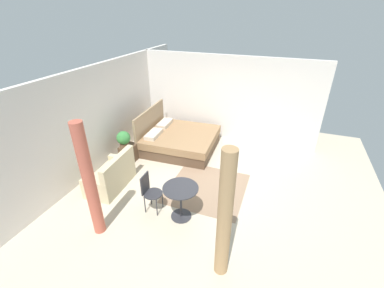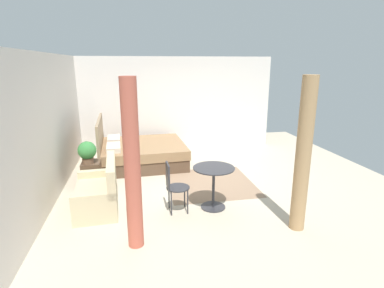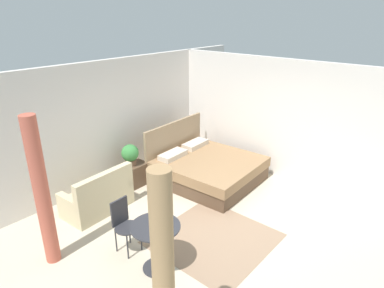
# 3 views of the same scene
# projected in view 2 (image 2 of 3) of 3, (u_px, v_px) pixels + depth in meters

# --- Properties ---
(ground_plane) EXTENTS (8.21, 8.67, 0.02)m
(ground_plane) POSITION_uv_depth(u_px,v_px,m) (194.00, 179.00, 6.81)
(ground_plane) COLOR beige
(wall_back) EXTENTS (8.21, 0.12, 2.70)m
(wall_back) POSITION_uv_depth(u_px,v_px,m) (53.00, 124.00, 5.95)
(wall_back) COLOR silver
(wall_back) RESTS_ON ground
(wall_right) EXTENTS (0.12, 5.67, 2.70)m
(wall_right) POSITION_uv_depth(u_px,v_px,m) (177.00, 104.00, 8.93)
(wall_right) COLOR silver
(wall_right) RESTS_ON ground
(area_rug) EXTENTS (1.84, 1.82, 0.01)m
(area_rug) POSITION_uv_depth(u_px,v_px,m) (210.00, 183.00, 6.56)
(area_rug) COLOR #93755B
(area_rug) RESTS_ON ground
(bed) EXTENTS (2.05, 2.18, 1.21)m
(bed) POSITION_uv_depth(u_px,v_px,m) (140.00, 153.00, 7.76)
(bed) COLOR brown
(bed) RESTS_ON ground
(couch) EXTENTS (1.31, 0.78, 0.88)m
(couch) POSITION_uv_depth(u_px,v_px,m) (99.00, 193.00, 5.37)
(couch) COLOR beige
(couch) RESTS_ON ground
(nightstand) EXTENTS (0.48, 0.38, 0.50)m
(nightstand) POSITION_uv_depth(u_px,v_px,m) (92.00, 173.00, 6.45)
(nightstand) COLOR brown
(nightstand) RESTS_ON ground
(potted_plant) EXTENTS (0.37, 0.37, 0.47)m
(potted_plant) POSITION_uv_depth(u_px,v_px,m) (87.00, 152.00, 6.22)
(potted_plant) COLOR brown
(potted_plant) RESTS_ON nightstand
(balcony_table) EXTENTS (0.73, 0.73, 0.76)m
(balcony_table) POSITION_uv_depth(u_px,v_px,m) (214.00, 180.00, 5.32)
(balcony_table) COLOR #2D2D33
(balcony_table) RESTS_ON ground
(cafe_chair_near_window) EXTENTS (0.41, 0.41, 0.89)m
(cafe_chair_near_window) POSITION_uv_depth(u_px,v_px,m) (173.00, 183.00, 5.18)
(cafe_chair_near_window) COLOR #2D2D33
(cafe_chair_near_window) RESTS_ON ground
(curtain_left) EXTENTS (0.23, 0.23, 2.36)m
(curtain_left) POSITION_uv_depth(u_px,v_px,m) (303.00, 156.00, 4.48)
(curtain_left) COLOR tan
(curtain_left) RESTS_ON ground
(curtain_right) EXTENTS (0.22, 0.22, 2.36)m
(curtain_right) POSITION_uv_depth(u_px,v_px,m) (132.00, 167.00, 4.03)
(curtain_right) COLOR #C15B47
(curtain_right) RESTS_ON ground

